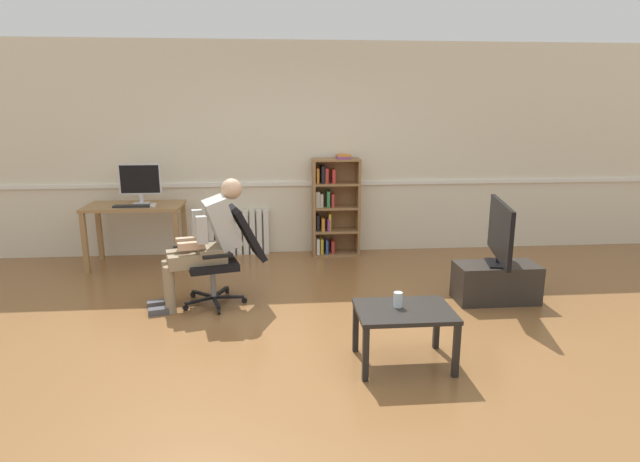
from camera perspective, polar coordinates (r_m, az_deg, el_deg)
ground_plane at (r=4.61m, az=-0.97°, el=-11.03°), size 18.00×18.00×0.00m
back_wall at (r=6.86m, az=-2.57°, el=8.78°), size 12.00×0.13×2.70m
computer_desk at (r=6.68m, az=-19.48°, el=1.71°), size 1.13×0.61×0.76m
imac_monitor at (r=6.67m, az=-19.00°, el=5.20°), size 0.50×0.14×0.48m
keyboard at (r=6.52m, az=-19.80°, el=2.57°), size 0.42×0.12×0.02m
computer_mouse at (r=6.48m, az=-17.69°, el=2.72°), size 0.06×0.10×0.03m
bookshelf at (r=6.79m, az=1.38°, el=2.66°), size 0.61×0.29×1.31m
radiator at (r=6.94m, az=-9.18°, el=-0.16°), size 0.87×0.08×0.59m
office_chair at (r=5.21m, az=-9.98°, el=-2.20°), size 0.83×0.66×0.96m
person_seated at (r=5.15m, az=-12.24°, el=-0.94°), size 0.96×0.54×1.24m
tv_stand at (r=5.54m, az=18.60°, el=-5.34°), size 0.81×0.38×0.38m
tv_screen at (r=5.40m, az=19.03°, el=-0.11°), size 0.26×0.97×0.62m
coffee_table at (r=4.01m, az=9.16°, el=-9.20°), size 0.72×0.53×0.44m
drinking_glass at (r=4.00m, az=8.48°, el=-7.40°), size 0.07×0.07×0.12m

